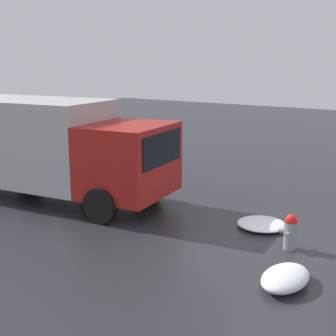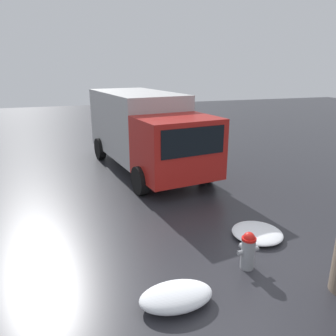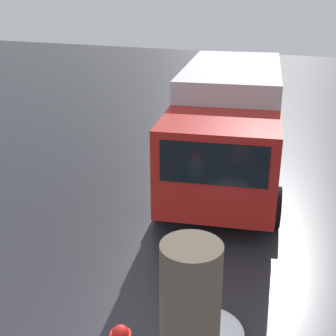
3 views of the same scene
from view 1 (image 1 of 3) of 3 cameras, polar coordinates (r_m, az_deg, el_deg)
name	(u,v)px [view 1 (image 1 of 3)]	position (r m, az deg, el deg)	size (l,w,h in m)	color
ground_plane	(289,249)	(10.56, 14.56, -9.52)	(60.00, 60.00, 0.00)	#28282D
fire_hydrant	(290,231)	(10.42, 14.66, -7.48)	(0.38, 0.48, 0.78)	gray
delivery_truck	(51,145)	(13.94, -14.12, 2.70)	(7.22, 3.52, 2.87)	red
pedestrian	(84,171)	(13.17, -10.17, -0.38)	(0.39, 0.39, 1.78)	#23232D
snow_pile_by_hydrant	(285,278)	(8.88, 14.11, -12.86)	(0.77, 1.27, 0.31)	white
snow_pile_curbside	(262,224)	(11.65, 11.39, -6.70)	(1.21, 1.16, 0.19)	white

